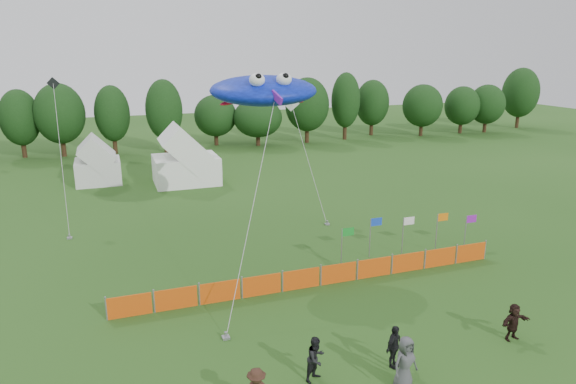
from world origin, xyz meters
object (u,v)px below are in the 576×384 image
object	(u,v)px
stingray_kite	(262,90)
spectator_e	(405,363)
barrier_fence	(320,276)
spectator_b	(316,359)
spectator_d	(394,347)
tent_right	(186,161)
tent_left	(98,164)
spectator_f	(514,322)

from	to	relation	value
stingray_kite	spectator_e	bearing A→B (deg)	-86.20
spectator_e	stingray_kite	bearing A→B (deg)	85.19
barrier_fence	stingray_kite	distance (m)	10.16
spectator_b	spectator_d	distance (m)	2.98
barrier_fence	spectator_e	size ratio (longest dim) A/B	10.32
tent_right	spectator_e	distance (m)	30.87
spectator_d	spectator_e	world-z (taller)	spectator_e
tent_left	spectator_f	world-z (taller)	tent_left
tent_left	spectator_e	size ratio (longest dim) A/B	1.96
barrier_fence	spectator_d	size ratio (longest dim) A/B	12.08
tent_left	spectator_b	bearing A→B (deg)	-77.48
tent_left	tent_right	size ratio (longest dim) A/B	0.69
barrier_fence	stingray_kite	bearing A→B (deg)	104.07
tent_right	spectator_f	size ratio (longest dim) A/B	3.56
spectator_b	barrier_fence	bearing A→B (deg)	36.91
tent_left	spectator_e	world-z (taller)	tent_left
tent_right	stingray_kite	xyz separation A→B (m)	(1.70, -17.33, 7.21)
tent_right	barrier_fence	world-z (taller)	tent_right
tent_right	stingray_kite	distance (m)	18.85
barrier_fence	tent_right	bearing A→B (deg)	97.56
spectator_d	spectator_e	distance (m)	1.23
tent_right	barrier_fence	bearing A→B (deg)	-82.44
spectator_e	stingray_kite	size ratio (longest dim) A/B	0.12
tent_right	stingray_kite	bearing A→B (deg)	-84.41
tent_left	tent_right	bearing A→B (deg)	-20.52
tent_right	spectator_d	bearing A→B (deg)	-84.45
barrier_fence	spectator_d	bearing A→B (deg)	-90.89
tent_right	barrier_fence	size ratio (longest dim) A/B	0.28
spectator_f	spectator_d	bearing A→B (deg)	175.05
barrier_fence	spectator_b	bearing A→B (deg)	-114.26
spectator_b	stingray_kite	distance (m)	14.70
tent_left	spectator_e	distance (m)	34.85
tent_left	spectator_b	distance (m)	32.79
barrier_fence	spectator_e	distance (m)	8.29
stingray_kite	tent_right	bearing A→B (deg)	95.59
tent_left	spectator_f	distance (m)	35.82
spectator_b	spectator_e	world-z (taller)	spectator_e
tent_left	stingray_kite	world-z (taller)	stingray_kite
tent_right	spectator_b	distance (m)	29.32
tent_right	spectator_e	bearing A→B (deg)	-85.19
barrier_fence	tent_left	bearing A→B (deg)	112.02
spectator_b	stingray_kite	world-z (taller)	stingray_kite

